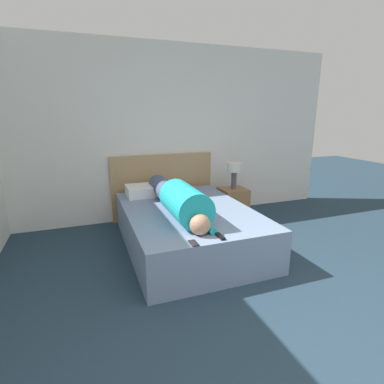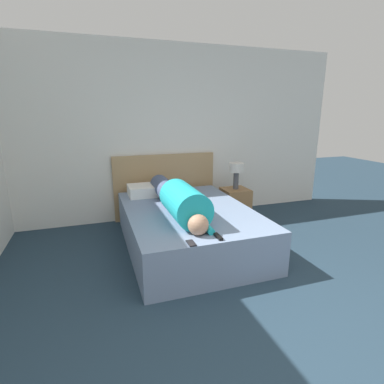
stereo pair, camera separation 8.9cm
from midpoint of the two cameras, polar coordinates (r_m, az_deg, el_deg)
wall_back at (r=4.66m, az=-4.24°, el=10.97°), size 5.65×0.06×2.60m
bed at (r=3.72m, az=-0.08°, el=-6.76°), size 1.47×2.07×0.49m
headboard at (r=4.70m, az=-4.56°, el=1.09°), size 1.59×0.04×1.00m
nightstand at (r=4.67m, az=8.74°, el=-2.34°), size 0.38×0.39×0.49m
table_lamp at (r=4.54m, az=9.00°, el=4.14°), size 0.22×0.22×0.40m
person_lying at (r=3.45m, az=-1.89°, el=-1.39°), size 0.38×1.78×0.38m
pillow_near_headboard at (r=4.26m, az=-7.80°, el=0.36°), size 0.54×0.40×0.14m
tv_remote at (r=2.84m, az=5.92°, el=-8.45°), size 0.04×0.15×0.02m
cell_phone at (r=2.71m, az=0.78°, el=-9.72°), size 0.06×0.13×0.01m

